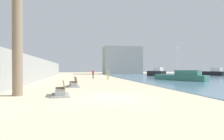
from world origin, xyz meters
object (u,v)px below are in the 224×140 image
object	(u,v)px
person_walking	(93,73)
boat_nearest	(157,73)
boat_outer	(214,73)
boat_far_right	(181,76)
bench_near	(61,92)
bench_far	(74,84)
palm_tree	(17,7)
person_standing	(108,74)

from	to	relation	value
person_walking	boat_nearest	bearing A→B (deg)	25.98
boat_outer	boat_far_right	distance (m)	24.10
bench_near	bench_far	distance (m)	5.81
bench_far	boat_far_right	size ratio (longest dim) A/B	0.28
bench_far	palm_tree	bearing A→B (deg)	-124.38
person_walking	boat_outer	world-z (taller)	boat_outer
palm_tree	boat_nearest	xyz separation A→B (m)	(22.55, 27.00, -4.94)
bench_near	boat_outer	distance (m)	44.25
person_standing	palm_tree	bearing A→B (deg)	-119.42
bench_far	person_walking	xyz separation A→B (m)	(3.27, 14.14, 0.70)
boat_nearest	person_walking	bearing A→B (deg)	-154.02
bench_far	boat_outer	bearing A→B (deg)	32.01
person_walking	boat_far_right	world-z (taller)	boat_far_right
bench_far	person_walking	size ratio (longest dim) A/B	1.37
person_standing	boat_far_right	xyz separation A→B (m)	(10.16, -4.38, -0.29)
boat_far_right	boat_nearest	bearing A→B (deg)	77.33
person_walking	boat_outer	xyz separation A→B (m)	(30.91, 7.23, -0.17)
person_walking	bench_near	bearing A→B (deg)	-101.52
person_standing	boat_far_right	size ratio (longest dim) A/B	0.20
bench_near	person_walking	xyz separation A→B (m)	(4.05, 19.89, 0.70)
person_standing	boat_outer	size ratio (longest dim) A/B	0.27
boat_outer	boat_nearest	bearing A→B (deg)	178.38
bench_far	bench_near	bearing A→B (deg)	-97.73
palm_tree	boat_nearest	distance (m)	35.52
person_standing	boat_far_right	world-z (taller)	boat_far_right
palm_tree	person_standing	distance (m)	18.72
bench_far	boat_nearest	bearing A→B (deg)	48.93
bench_near	boat_nearest	world-z (taller)	boat_nearest
person_standing	boat_outer	world-z (taller)	boat_outer
boat_outer	bench_far	bearing A→B (deg)	-147.99
boat_outer	boat_nearest	world-z (taller)	boat_nearest
bench_far	person_walking	world-z (taller)	person_walking
bench_near	bench_far	world-z (taller)	same
person_walking	boat_nearest	size ratio (longest dim) A/B	0.35
bench_near	palm_tree	bearing A→B (deg)	168.69
bench_near	bench_far	bearing A→B (deg)	82.27
bench_far	boat_nearest	size ratio (longest dim) A/B	0.47
person_standing	boat_nearest	distance (m)	17.70
boat_outer	person_standing	bearing A→B (deg)	-159.46
boat_outer	boat_nearest	xyz separation A→B (m)	(-15.19, 0.43, 0.05)
person_walking	person_standing	size ratio (longest dim) A/B	1.03
person_standing	boat_far_right	distance (m)	11.07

